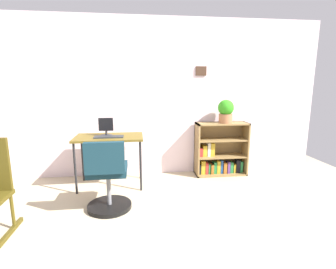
# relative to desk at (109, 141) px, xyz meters

# --- Properties ---
(ground_plane) EXTENTS (6.24, 6.24, 0.00)m
(ground_plane) POSITION_rel_desk_xyz_m (0.78, -1.66, -0.67)
(ground_plane) COLOR tan
(wall_back) EXTENTS (5.20, 0.12, 2.47)m
(wall_back) POSITION_rel_desk_xyz_m (0.78, 0.49, 0.57)
(wall_back) COLOR silver
(wall_back) RESTS_ON ground_plane
(desk) EXTENTS (0.95, 0.56, 0.74)m
(desk) POSITION_rel_desk_xyz_m (0.00, 0.00, 0.00)
(desk) COLOR brown
(desk) RESTS_ON ground_plane
(monitor) EXTENTS (0.20, 0.16, 0.26)m
(monitor) POSITION_rel_desk_xyz_m (-0.04, 0.04, 0.19)
(monitor) COLOR #262628
(monitor) RESTS_ON desk
(keyboard) EXTENTS (0.40, 0.15, 0.02)m
(keyboard) POSITION_rel_desk_xyz_m (0.01, -0.08, 0.07)
(keyboard) COLOR #282B2E
(keyboard) RESTS_ON desk
(office_chair) EXTENTS (0.52, 0.55, 0.87)m
(office_chair) POSITION_rel_desk_xyz_m (0.05, -0.77, -0.29)
(office_chair) COLOR black
(office_chair) RESTS_ON ground_plane
(bookshelf_low) EXTENTS (0.83, 0.30, 0.86)m
(bookshelf_low) POSITION_rel_desk_xyz_m (1.73, 0.29, -0.30)
(bookshelf_low) COLOR olive
(bookshelf_low) RESTS_ON ground_plane
(potted_plant_on_shelf) EXTENTS (0.25, 0.25, 0.37)m
(potted_plant_on_shelf) POSITION_rel_desk_xyz_m (1.79, 0.24, 0.38)
(potted_plant_on_shelf) COLOR #9E6642
(potted_plant_on_shelf) RESTS_ON bookshelf_low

